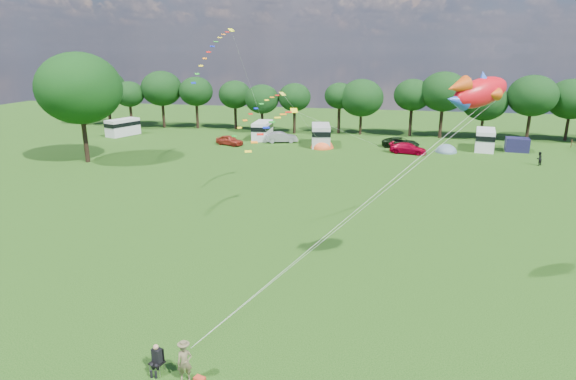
% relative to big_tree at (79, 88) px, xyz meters
% --- Properties ---
extents(ground_plane, '(180.00, 180.00, 0.00)m').
position_rel_big_tree_xyz_m(ground_plane, '(30.00, -28.00, -9.02)').
color(ground_plane, black).
rests_on(ground_plane, ground).
extents(tree_line, '(102.98, 10.98, 10.27)m').
position_rel_big_tree_xyz_m(tree_line, '(35.30, 26.99, -2.67)').
color(tree_line, black).
rests_on(tree_line, ground).
extents(big_tree, '(10.00, 10.00, 13.28)m').
position_rel_big_tree_xyz_m(big_tree, '(0.00, 0.00, 0.00)').
color(big_tree, black).
rests_on(big_tree, ground).
extents(car_a, '(4.64, 3.09, 1.44)m').
position_rel_big_tree_xyz_m(car_a, '(13.70, 14.19, -8.30)').
color(car_a, maroon).
rests_on(car_a, ground).
extents(car_b, '(4.79, 3.00, 1.58)m').
position_rel_big_tree_xyz_m(car_b, '(20.64, 17.83, -8.23)').
color(car_b, gray).
rests_on(car_b, ground).
extents(car_c, '(5.04, 2.94, 1.42)m').
position_rel_big_tree_xyz_m(car_c, '(39.12, 13.74, -8.31)').
color(car_c, '#A1001F').
rests_on(car_c, ground).
extents(car_d, '(5.71, 3.49, 1.45)m').
position_rel_big_tree_xyz_m(car_d, '(38.18, 17.59, -8.29)').
color(car_d, black).
rests_on(car_d, ground).
extents(campervan_a, '(4.02, 5.92, 2.68)m').
position_rel_big_tree_xyz_m(campervan_a, '(-5.87, 18.22, -7.58)').
color(campervan_a, silver).
rests_on(campervan_a, ground).
extents(campervan_b, '(2.65, 5.66, 2.72)m').
position_rel_big_tree_xyz_m(campervan_b, '(17.12, 19.96, -7.56)').
color(campervan_b, silver).
rests_on(campervan_b, ground).
extents(campervan_c, '(3.63, 6.49, 3.01)m').
position_rel_big_tree_xyz_m(campervan_c, '(26.76, 16.86, -7.40)').
color(campervan_c, '#B2B2B4').
rests_on(campervan_c, ground).
extents(campervan_d, '(3.30, 6.07, 2.83)m').
position_rel_big_tree_xyz_m(campervan_d, '(49.57, 18.68, -7.50)').
color(campervan_d, silver).
rests_on(campervan_d, ground).
extents(tent_orange, '(3.29, 3.61, 2.58)m').
position_rel_big_tree_xyz_m(tent_orange, '(27.25, 15.07, -9.00)').
color(tent_orange, '#F45523').
rests_on(tent_orange, ground).
extents(tent_greyblue, '(2.91, 3.18, 2.16)m').
position_rel_big_tree_xyz_m(tent_greyblue, '(44.24, 15.80, -9.00)').
color(tent_greyblue, slate).
rests_on(tent_greyblue, ground).
extents(awning_navy, '(3.19, 2.69, 1.85)m').
position_rel_big_tree_xyz_m(awning_navy, '(53.75, 18.47, -8.09)').
color(awning_navy, '#181639').
rests_on(awning_navy, ground).
extents(kite_flyer, '(0.75, 0.65, 1.74)m').
position_rel_big_tree_xyz_m(kite_flyer, '(29.00, -35.75, -8.15)').
color(kite_flyer, brown).
rests_on(kite_flyer, ground).
extents(camp_chair, '(0.71, 0.72, 1.39)m').
position_rel_big_tree_xyz_m(camp_chair, '(27.60, -35.50, -8.18)').
color(camp_chair, '#99999E').
rests_on(camp_chair, ground).
extents(fish_kite, '(3.88, 3.33, 2.18)m').
position_rel_big_tree_xyz_m(fish_kite, '(40.97, -25.78, 2.46)').
color(fish_kite, red).
rests_on(fish_kite, ground).
extents(streamer_kite_a, '(3.30, 5.61, 5.76)m').
position_rel_big_tree_xyz_m(streamer_kite_a, '(17.50, -0.13, 4.73)').
color(streamer_kite_a, '#F6FF15').
rests_on(streamer_kite_a, ground).
extents(streamer_kite_b, '(4.18, 4.66, 3.78)m').
position_rel_big_tree_xyz_m(streamer_kite_b, '(24.88, -7.83, -0.68)').
color(streamer_kite_b, yellow).
rests_on(streamer_kite_b, ground).
extents(streamer_kite_c, '(3.13, 4.82, 2.78)m').
position_rel_big_tree_xyz_m(streamer_kite_c, '(28.20, -16.10, -0.87)').
color(streamer_kite_c, yellow).
rests_on(streamer_kite_c, ground).
extents(walker_a, '(0.94, 0.92, 1.67)m').
position_rel_big_tree_xyz_m(walker_a, '(54.43, 10.09, -8.18)').
color(walker_a, black).
rests_on(walker_a, ground).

